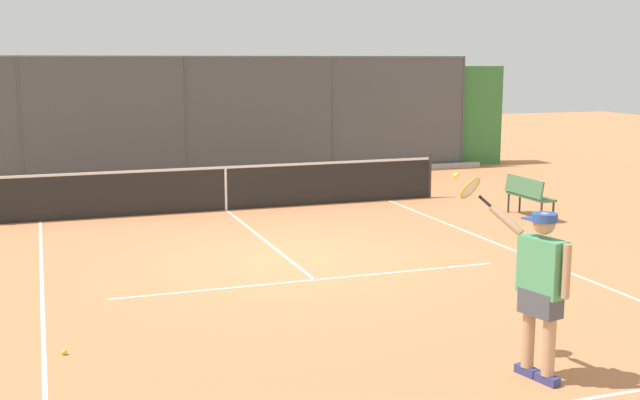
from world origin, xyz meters
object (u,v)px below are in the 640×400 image
tennis_ball_by_sideline (532,253)px  tennis_ball_mid_court (64,352)px  courtside_bench (528,193)px  tennis_player (540,282)px

tennis_ball_by_sideline → tennis_ball_mid_court: bearing=16.7°
tennis_ball_mid_court → courtside_bench: 10.66m
tennis_player → tennis_ball_by_sideline: (-3.05, -4.58, -1.00)m
tennis_ball_by_sideline → tennis_ball_mid_court: 7.93m
tennis_ball_mid_court → courtside_bench: size_ratio=0.05×
tennis_player → tennis_ball_by_sideline: size_ratio=30.82×
tennis_ball_mid_court → courtside_bench: (-9.35, -5.08, 0.48)m
tennis_ball_by_sideline → courtside_bench: bearing=-122.0°
tennis_player → courtside_bench: tennis_player is taller
tennis_player → tennis_ball_mid_court: bearing=49.7°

